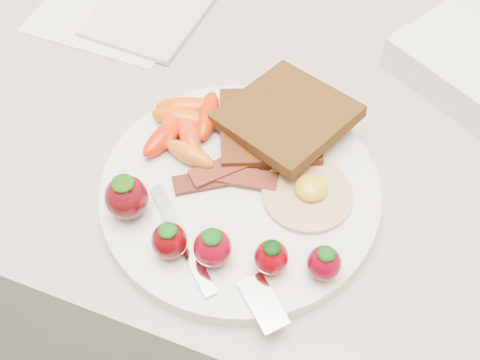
% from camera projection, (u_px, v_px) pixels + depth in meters
% --- Properties ---
extents(counter, '(2.00, 0.60, 0.90)m').
position_uv_depth(counter, '(255.00, 274.00, 1.04)').
color(counter, gray).
rests_on(counter, ground).
extents(plate, '(0.27, 0.27, 0.02)m').
position_uv_depth(plate, '(240.00, 191.00, 0.58)').
color(plate, silver).
rests_on(plate, counter).
extents(toast_lower, '(0.13, 0.13, 0.01)m').
position_uv_depth(toast_lower, '(269.00, 128.00, 0.61)').
color(toast_lower, black).
rests_on(toast_lower, plate).
extents(toast_upper, '(0.15, 0.15, 0.03)m').
position_uv_depth(toast_upper, '(287.00, 116.00, 0.60)').
color(toast_upper, '#321F09').
rests_on(toast_upper, toast_lower).
extents(fried_egg, '(0.10, 0.10, 0.02)m').
position_uv_depth(fried_egg, '(308.00, 192.00, 0.57)').
color(fried_egg, beige).
rests_on(fried_egg, plate).
extents(bacon_strips, '(0.10, 0.09, 0.01)m').
position_uv_depth(bacon_strips, '(227.00, 173.00, 0.58)').
color(bacon_strips, black).
rests_on(bacon_strips, plate).
extents(baby_carrots, '(0.09, 0.11, 0.02)m').
position_uv_depth(baby_carrots, '(185.00, 126.00, 0.61)').
color(baby_carrots, '#CA5206').
rests_on(baby_carrots, plate).
extents(strawberries, '(0.22, 0.06, 0.05)m').
position_uv_depth(strawberries, '(199.00, 232.00, 0.52)').
color(strawberries, '#4D060C').
rests_on(strawberries, plate).
extents(fork, '(0.17, 0.11, 0.00)m').
position_uv_depth(fork, '(217.00, 266.00, 0.52)').
color(fork, silver).
rests_on(fork, plate).
extents(notepad, '(0.13, 0.19, 0.01)m').
position_uv_depth(notepad, '(157.00, 4.00, 0.76)').
color(notepad, beige).
rests_on(notepad, paper_sheet).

